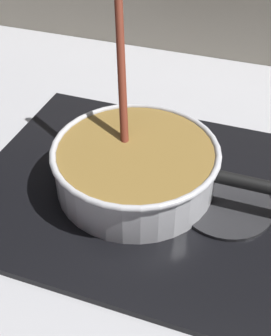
% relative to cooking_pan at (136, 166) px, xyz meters
% --- Properties ---
extents(ground, '(2.40, 1.60, 0.04)m').
position_rel_cooking_pan_xyz_m(ground, '(0.05, -0.21, -0.08)').
color(ground, '#B7B7BC').
extents(hob_plate, '(0.56, 0.48, 0.01)m').
position_rel_cooking_pan_xyz_m(hob_plate, '(-0.00, -0.00, -0.05)').
color(hob_plate, black).
rests_on(hob_plate, ground).
extents(burner_ring, '(0.20, 0.20, 0.01)m').
position_rel_cooking_pan_xyz_m(burner_ring, '(-0.00, -0.00, -0.04)').
color(burner_ring, '#592D0C').
rests_on(burner_ring, hob_plate).
extents(spare_burner, '(0.16, 0.16, 0.01)m').
position_rel_cooking_pan_xyz_m(spare_burner, '(0.16, -0.00, -0.04)').
color(spare_burner, '#262628').
rests_on(spare_burner, hob_plate).
extents(cooking_pan, '(0.43, 0.29, 0.31)m').
position_rel_cooking_pan_xyz_m(cooking_pan, '(0.00, 0.00, 0.00)').
color(cooking_pan, silver).
rests_on(cooking_pan, hob_plate).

